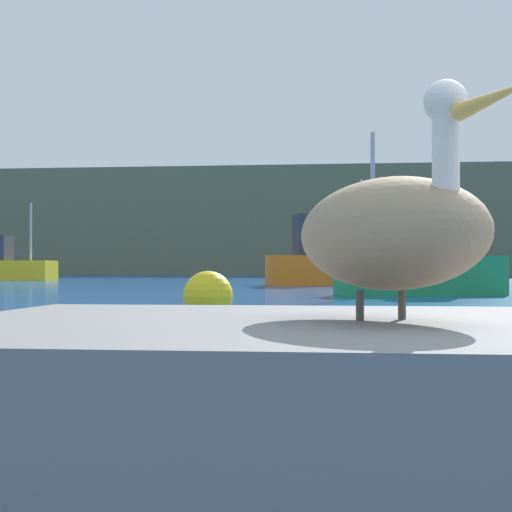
{
  "coord_description": "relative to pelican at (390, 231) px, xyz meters",
  "views": [
    {
      "loc": [
        -1.35,
        -3.51,
        0.83
      ],
      "look_at": [
        -4.52,
        23.33,
        1.13
      ],
      "focal_mm": 58.55,
      "sensor_mm": 36.0,
      "label": 1
    }
  ],
  "objects": [
    {
      "name": "fishing_boat_green",
      "position": [
        1.76,
        20.02,
        -0.15
      ],
      "size": [
        4.74,
        2.7,
        4.42
      ],
      "rotation": [
        0.0,
        0.0,
        3.47
      ],
      "color": "#1E8C4C",
      "rests_on": "ground"
    },
    {
      "name": "hillside_backdrop",
      "position": [
        1.22,
        70.52,
        3.53
      ],
      "size": [
        140.0,
        13.23,
        8.97
      ],
      "primitive_type": "cube",
      "color": "#5B664C",
      "rests_on": "ground"
    },
    {
      "name": "pelican",
      "position": [
        0.0,
        0.0,
        0.0
      ],
      "size": [
        0.95,
        1.29,
        0.81
      ],
      "rotation": [
        0.0,
        0.0,
        -1.06
      ],
      "color": "#978164",
      "rests_on": "pier_dock"
    },
    {
      "name": "mooring_buoy",
      "position": [
        -2.29,
        9.11,
        -0.58
      ],
      "size": [
        0.75,
        0.75,
        0.75
      ],
      "primitive_type": "sphere",
      "color": "yellow",
      "rests_on": "ground"
    },
    {
      "name": "pier_dock",
      "position": [
        -0.01,
        0.01,
        -0.64
      ],
      "size": [
        3.37,
        2.27,
        0.62
      ],
      "primitive_type": "cube",
      "color": "slate",
      "rests_on": "ground"
    },
    {
      "name": "fishing_boat_orange",
      "position": [
        -1.37,
        31.19,
        0.01
      ],
      "size": [
        5.16,
        3.06,
        4.39
      ],
      "rotation": [
        0.0,
        0.0,
        0.32
      ],
      "color": "orange",
      "rests_on": "ground"
    }
  ]
}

